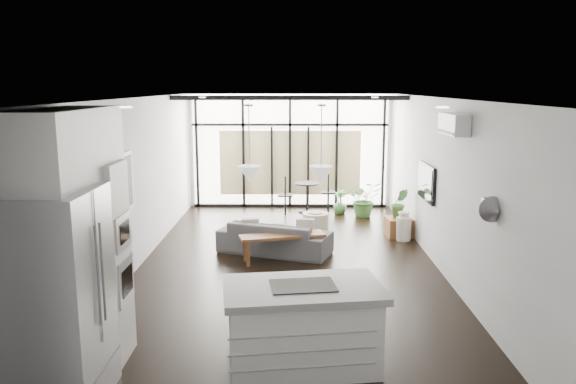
{
  "coord_description": "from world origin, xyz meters",
  "views": [
    {
      "loc": [
        0.1,
        -8.86,
        3.0
      ],
      "look_at": [
        0.0,
        0.3,
        1.25
      ],
      "focal_mm": 35.0,
      "sensor_mm": 36.0,
      "label": 1
    }
  ],
  "objects_px": {
    "fridge": "(56,300)",
    "sofa": "(275,232)",
    "console_bench": "(282,248)",
    "tv": "(426,182)",
    "milk_can": "(404,226)",
    "pouf": "(315,223)",
    "island": "(303,326)"
  },
  "relations": [
    {
      "from": "fridge",
      "to": "sofa",
      "type": "xyz_separation_m",
      "value": [
        1.86,
        4.91,
        -0.64
      ]
    },
    {
      "from": "console_bench",
      "to": "fridge",
      "type": "bearing_deg",
      "value": -129.46
    },
    {
      "from": "console_bench",
      "to": "tv",
      "type": "height_order",
      "value": "tv"
    },
    {
      "from": "sofa",
      "to": "milk_can",
      "type": "distance_m",
      "value": 2.65
    },
    {
      "from": "tv",
      "to": "milk_can",
      "type": "bearing_deg",
      "value": 104.26
    },
    {
      "from": "sofa",
      "to": "pouf",
      "type": "height_order",
      "value": "sofa"
    },
    {
      "from": "milk_can",
      "to": "tv",
      "type": "bearing_deg",
      "value": -75.74
    },
    {
      "from": "island",
      "to": "pouf",
      "type": "bearing_deg",
      "value": 78.31
    },
    {
      "from": "console_bench",
      "to": "pouf",
      "type": "distance_m",
      "value": 1.95
    },
    {
      "from": "milk_can",
      "to": "pouf",
      "type": "bearing_deg",
      "value": 164.13
    },
    {
      "from": "fridge",
      "to": "tv",
      "type": "bearing_deg",
      "value": 47.28
    },
    {
      "from": "island",
      "to": "sofa",
      "type": "relative_size",
      "value": 0.83
    },
    {
      "from": "sofa",
      "to": "tv",
      "type": "distance_m",
      "value": 2.86
    },
    {
      "from": "sofa",
      "to": "console_bench",
      "type": "bearing_deg",
      "value": 126.81
    },
    {
      "from": "tv",
      "to": "console_bench",
      "type": "bearing_deg",
      "value": -168.23
    },
    {
      "from": "milk_can",
      "to": "sofa",
      "type": "bearing_deg",
      "value": -160.78
    },
    {
      "from": "sofa",
      "to": "tv",
      "type": "relative_size",
      "value": 1.83
    },
    {
      "from": "fridge",
      "to": "milk_can",
      "type": "xyz_separation_m",
      "value": [
        4.36,
        5.78,
        -0.75
      ]
    },
    {
      "from": "island",
      "to": "fridge",
      "type": "height_order",
      "value": "fridge"
    },
    {
      "from": "console_bench",
      "to": "milk_can",
      "type": "height_order",
      "value": "milk_can"
    },
    {
      "from": "console_bench",
      "to": "milk_can",
      "type": "xyz_separation_m",
      "value": [
        2.35,
        1.36,
        0.05
      ]
    },
    {
      "from": "sofa",
      "to": "tv",
      "type": "bearing_deg",
      "value": -159.26
    },
    {
      "from": "fridge",
      "to": "sofa",
      "type": "bearing_deg",
      "value": 69.2
    },
    {
      "from": "island",
      "to": "sofa",
      "type": "xyz_separation_m",
      "value": [
        -0.44,
        4.19,
        -0.06
      ]
    },
    {
      "from": "island",
      "to": "console_bench",
      "type": "xyz_separation_m",
      "value": [
        -0.29,
        3.7,
        -0.22
      ]
    },
    {
      "from": "sofa",
      "to": "tv",
      "type": "xyz_separation_m",
      "value": [
        2.71,
        0.04,
        0.91
      ]
    },
    {
      "from": "console_bench",
      "to": "pouf",
      "type": "height_order",
      "value": "console_bench"
    },
    {
      "from": "tv",
      "to": "island",
      "type": "bearing_deg",
      "value": -118.14
    },
    {
      "from": "pouf",
      "to": "milk_can",
      "type": "bearing_deg",
      "value": -15.87
    },
    {
      "from": "fridge",
      "to": "pouf",
      "type": "xyz_separation_m",
      "value": [
        2.65,
        6.26,
        -0.82
      ]
    },
    {
      "from": "sofa",
      "to": "milk_can",
      "type": "xyz_separation_m",
      "value": [
        2.5,
        0.87,
        -0.11
      ]
    },
    {
      "from": "island",
      "to": "sofa",
      "type": "height_order",
      "value": "island"
    }
  ]
}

